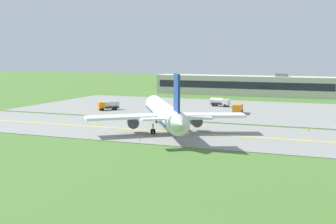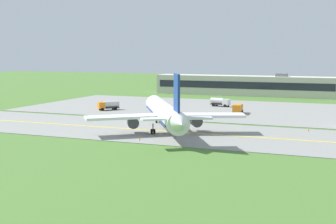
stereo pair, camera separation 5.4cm
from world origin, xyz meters
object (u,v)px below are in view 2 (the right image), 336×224
object	(u,v)px
service_truck_pushback	(108,105)
service_truck_catering	(238,108)
service_truck_fuel	(220,102)
airplane_lead	(165,113)

from	to	relation	value
service_truck_pushback	service_truck_catering	bearing A→B (deg)	9.59
service_truck_fuel	service_truck_pushback	distance (m)	33.96
service_truck_catering	service_truck_pushback	distance (m)	36.44
service_truck_fuel	service_truck_catering	size ratio (longest dim) A/B	1.02
service_truck_catering	airplane_lead	bearing A→B (deg)	-100.59
airplane_lead	service_truck_catering	distance (m)	36.07
service_truck_catering	service_truck_pushback	bearing A→B (deg)	-170.41
airplane_lead	service_truck_pushback	distance (m)	41.53
service_truck_pushback	airplane_lead	bearing A→B (deg)	-44.97
airplane_lead	service_truck_catering	size ratio (longest dim) A/B	5.80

